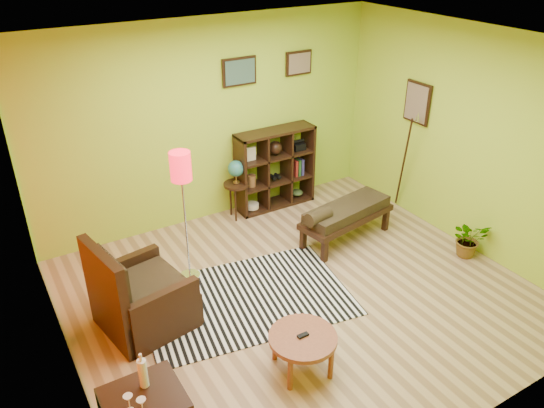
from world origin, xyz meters
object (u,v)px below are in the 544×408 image
cube_shelf (276,168)px  globe_table (236,175)px  floor_lamp (182,178)px  coffee_table (303,341)px  bench (345,213)px  armchair (140,300)px  potted_plant (468,242)px

cube_shelf → globe_table: bearing=-176.0°
floor_lamp → coffee_table: bearing=-80.3°
floor_lamp → bench: floor_lamp is taller
floor_lamp → globe_table: floor_lamp is taller
globe_table → bench: globe_table is taller
floor_lamp → globe_table: 1.69m
armchair → potted_plant: size_ratio=2.17×
bench → armchair: bearing=-174.8°
bench → potted_plant: bearing=-44.5°
coffee_table → potted_plant: (2.92, 0.54, -0.15)m
cube_shelf → potted_plant: 2.85m
coffee_table → globe_table: size_ratio=0.73×
armchair → floor_lamp: 1.38m
armchair → floor_lamp: floor_lamp is taller
armchair → cube_shelf: 3.11m
potted_plant → cube_shelf: bearing=119.4°
armchair → bench: 2.91m
coffee_table → cube_shelf: (1.54, 3.00, 0.26)m
globe_table → cube_shelf: bearing=4.0°
potted_plant → coffee_table: bearing=-169.5°
floor_lamp → potted_plant: (3.25, -1.40, -1.13)m
coffee_table → floor_lamp: (-0.33, 1.94, 0.98)m
floor_lamp → potted_plant: 3.72m
coffee_table → armchair: armchair is taller
globe_table → cube_shelf: 0.69m
floor_lamp → cube_shelf: size_ratio=1.36×
globe_table → floor_lamp: bearing=-139.4°
bench → cube_shelf: bearing=100.6°
floor_lamp → potted_plant: bearing=-23.3°
armchair → globe_table: 2.53m
globe_table → potted_plant: size_ratio=1.81×
globe_table → armchair: bearing=-141.5°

